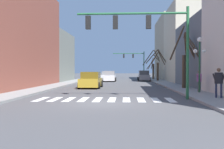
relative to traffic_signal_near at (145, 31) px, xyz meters
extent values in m
plane|color=#4C4C4F|center=(-2.50, -2.08, -4.33)|extent=(240.00, 240.00, 0.00)
cube|color=gray|center=(4.04, -2.08, -4.26)|extent=(2.25, 90.00, 0.15)
cube|color=#934C3D|center=(-13.17, 11.39, 1.12)|extent=(6.00, 13.97, 10.91)
cube|color=gray|center=(-13.17, 23.70, -0.53)|extent=(6.00, 10.66, 7.60)
cube|color=#515B66|center=(8.17, 11.55, -0.82)|extent=(6.00, 11.47, 7.02)
cube|color=#BCB299|center=(8.17, 22.50, 1.22)|extent=(6.00, 10.42, 11.11)
cube|color=tan|center=(8.17, 34.48, 1.51)|extent=(6.00, 13.54, 11.68)
cube|color=white|center=(-6.55, -0.35, -4.33)|extent=(0.45, 2.60, 0.01)
cube|color=white|center=(-5.65, -0.35, -4.33)|extent=(0.45, 2.60, 0.01)
cube|color=white|center=(-4.75, -0.35, -4.33)|extent=(0.45, 2.60, 0.01)
cube|color=white|center=(-3.85, -0.35, -4.33)|extent=(0.45, 2.60, 0.01)
cube|color=white|center=(-2.95, -0.35, -4.33)|extent=(0.45, 2.60, 0.01)
cube|color=white|center=(-2.05, -0.35, -4.33)|extent=(0.45, 2.60, 0.01)
cube|color=white|center=(-1.15, -0.35, -4.33)|extent=(0.45, 2.60, 0.01)
cube|color=white|center=(-0.25, -0.35, -4.33)|extent=(0.45, 2.60, 0.01)
cube|color=white|center=(0.65, -0.35, -4.33)|extent=(0.45, 2.60, 0.01)
cube|color=white|center=(1.55, -0.35, -4.33)|extent=(0.45, 2.60, 0.01)
cylinder|color=#236038|center=(2.67, 0.00, -1.42)|extent=(0.18, 0.18, 5.81)
cylinder|color=#236038|center=(-0.81, 0.00, 1.08)|extent=(6.96, 0.14, 0.14)
cube|color=black|center=(0.23, 0.00, 0.53)|extent=(0.32, 0.28, 0.84)
cube|color=black|center=(-1.85, 0.00, 0.53)|extent=(0.32, 0.28, 0.84)
cube|color=black|center=(-3.59, 0.00, 0.53)|extent=(0.32, 0.28, 0.84)
cylinder|color=#236038|center=(2.67, 39.06, -1.47)|extent=(0.18, 0.18, 5.72)
cylinder|color=#236038|center=(-0.61, 39.06, 0.99)|extent=(6.57, 0.14, 0.14)
cube|color=black|center=(0.37, 39.06, 0.44)|extent=(0.32, 0.28, 0.84)
cube|color=black|center=(-1.60, 39.06, 0.44)|extent=(0.32, 0.28, 0.84)
cylinder|color=#1E4C2D|center=(4.38, 3.51, -2.27)|extent=(0.12, 0.12, 3.81)
sphere|color=white|center=(4.38, 3.51, -0.19)|extent=(0.36, 0.36, 0.36)
sphere|color=white|center=(4.06, 3.51, -1.05)|extent=(0.31, 0.31, 0.31)
sphere|color=white|center=(4.70, 3.51, -1.05)|extent=(0.31, 0.31, 0.31)
cube|color=silver|center=(-4.48, 29.85, -3.77)|extent=(1.92, 4.57, 0.77)
cube|color=slate|center=(-4.48, 29.85, -3.06)|extent=(1.77, 2.38, 0.63)
cylinder|color=black|center=(-3.50, 28.43, -4.01)|extent=(0.22, 0.64, 0.64)
cylinder|color=black|center=(-5.46, 28.43, -4.01)|extent=(0.22, 0.64, 0.64)
cylinder|color=black|center=(-3.50, 31.27, -4.01)|extent=(0.22, 0.64, 0.64)
cylinder|color=black|center=(-5.46, 31.27, -4.01)|extent=(0.22, 0.64, 0.64)
cube|color=silver|center=(-3.71, 24.62, -3.74)|extent=(1.72, 4.40, 0.82)
cube|color=slate|center=(-3.71, 24.62, -2.99)|extent=(1.58, 2.29, 0.67)
cylinder|color=black|center=(-2.83, 23.26, -4.01)|extent=(0.22, 0.64, 0.64)
cylinder|color=black|center=(-4.59, 23.26, -4.01)|extent=(0.22, 0.64, 0.64)
cylinder|color=black|center=(-2.83, 25.99, -4.01)|extent=(0.22, 0.64, 0.64)
cylinder|color=black|center=(-4.59, 25.99, -4.01)|extent=(0.22, 0.64, 0.64)
cube|color=#A38423|center=(-4.75, 9.98, -3.75)|extent=(1.91, 4.54, 0.81)
cube|color=#594813|center=(-4.75, 9.98, -3.01)|extent=(1.76, 2.36, 0.66)
cylinder|color=black|center=(-3.78, 8.57, -4.01)|extent=(0.22, 0.64, 0.64)
cylinder|color=black|center=(-5.73, 8.57, -4.01)|extent=(0.22, 0.64, 0.64)
cylinder|color=black|center=(-3.78, 11.39, -4.01)|extent=(0.22, 0.64, 0.64)
cylinder|color=black|center=(-5.73, 11.39, -4.01)|extent=(0.22, 0.64, 0.64)
cube|color=gray|center=(1.81, 26.98, -3.73)|extent=(1.72, 4.48, 0.86)
cube|color=#464648|center=(1.81, 26.98, -2.95)|extent=(1.58, 2.33, 0.70)
cylinder|color=black|center=(0.94, 28.37, -4.01)|extent=(0.22, 0.64, 0.64)
cylinder|color=black|center=(2.69, 28.37, -4.01)|extent=(0.22, 0.64, 0.64)
cylinder|color=black|center=(0.94, 25.60, -4.01)|extent=(0.22, 0.64, 0.64)
cylinder|color=black|center=(2.69, 25.60, -4.01)|extent=(0.22, 0.64, 0.64)
cylinder|color=#282D47|center=(4.34, -0.27, -3.75)|extent=(0.13, 0.13, 0.86)
cylinder|color=#282D47|center=(4.59, -0.47, -3.75)|extent=(0.13, 0.13, 0.86)
cube|color=black|center=(4.46, -0.37, -2.98)|extent=(0.48, 0.45, 0.68)
sphere|color=brown|center=(4.46, -0.37, -2.48)|extent=(0.24, 0.24, 0.24)
cylinder|color=black|center=(4.28, -0.22, -3.02)|extent=(0.29, 0.26, 0.66)
cylinder|color=black|center=(4.65, -0.53, -3.02)|extent=(0.29, 0.26, 0.66)
cylinder|color=#4C4C51|center=(4.61, 4.16, -3.79)|extent=(0.12, 0.12, 0.79)
cylinder|color=#4C4C51|center=(4.42, 3.95, -3.79)|extent=(0.12, 0.12, 0.79)
cube|color=#9E4C93|center=(4.51, 4.06, -3.08)|extent=(0.42, 0.43, 0.62)
sphere|color=brown|center=(4.51, 4.06, -2.63)|extent=(0.22, 0.22, 0.22)
cylinder|color=#9E4C93|center=(4.66, 4.22, -3.12)|extent=(0.24, 0.26, 0.60)
cylinder|color=#9E4C93|center=(4.37, 3.89, -3.12)|extent=(0.24, 0.26, 0.60)
cylinder|color=#473828|center=(3.89, 25.28, -2.75)|extent=(0.34, 0.34, 2.86)
cylinder|color=#473828|center=(4.42, 25.11, -0.52)|extent=(1.21, 0.51, 2.38)
cylinder|color=#473828|center=(3.41, 25.39, -0.63)|extent=(1.12, 0.38, 1.84)
cylinder|color=#473828|center=(4.65, 25.41, -0.39)|extent=(1.66, 0.44, 2.45)
cylinder|color=#473828|center=(2.95, 25.29, -0.39)|extent=(1.99, 0.16, 2.31)
cylinder|color=#473828|center=(4.29, 8.36, -2.64)|extent=(0.35, 0.35, 3.08)
cylinder|color=#473828|center=(4.77, 8.19, -0.40)|extent=(1.14, 0.54, 2.18)
cylinder|color=#473828|center=(3.70, 8.72, 0.06)|extent=(1.32, 0.89, 3.21)
cylinder|color=#473828|center=(4.60, 9.13, -0.11)|extent=(0.73, 1.69, 2.21)
cylinder|color=#473828|center=(4.76, 7.50, -0.25)|extent=(0.95, 1.86, 2.31)
cylinder|color=#473828|center=(4.87, 7.38, -0.17)|extent=(1.14, 2.11, 2.56)
cylinder|color=brown|center=(3.95, 32.42, -3.21)|extent=(0.26, 0.26, 1.95)
cylinder|color=brown|center=(3.69, 31.84, -1.25)|extent=(0.59, 1.28, 2.09)
cylinder|color=brown|center=(3.34, 32.51, -1.54)|extent=(1.33, 0.33, 1.78)
cylinder|color=brown|center=(3.46, 32.27, -1.35)|extent=(1.08, 0.41, 2.12)
cylinder|color=#473828|center=(3.98, 32.77, -2.77)|extent=(0.38, 0.38, 2.82)
cylinder|color=#473828|center=(4.96, 33.58, -0.13)|extent=(1.96, 1.86, 2.88)
cylinder|color=#473828|center=(2.96, 32.28, -0.24)|extent=(2.15, 1.19, 2.90)
cylinder|color=#473828|center=(4.92, 32.84, -0.61)|extent=(1.97, 0.30, 2.01)
camera|label=1|loc=(-1.21, -16.61, -2.46)|focal=42.00mm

